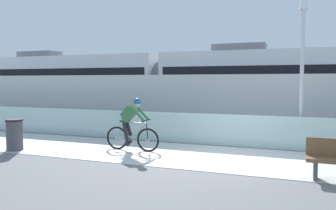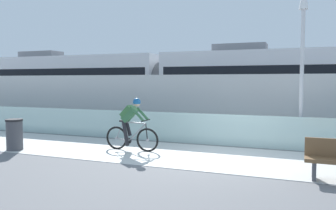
{
  "view_description": "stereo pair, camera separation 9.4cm",
  "coord_description": "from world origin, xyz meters",
  "px_view_note": "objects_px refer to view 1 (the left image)",
  "views": [
    {
      "loc": [
        1.85,
        -9.33,
        2.14
      ],
      "look_at": [
        -2.62,
        2.35,
        1.25
      ],
      "focal_mm": 36.94,
      "sensor_mm": 36.0,
      "label": 1
    },
    {
      "loc": [
        1.94,
        -9.29,
        2.14
      ],
      "look_at": [
        -2.62,
        2.35,
        1.25
      ],
      "focal_mm": 36.94,
      "sensor_mm": 36.0,
      "label": 2
    }
  ],
  "objects_px": {
    "lamp_post_antenna": "(303,43)",
    "cyclist_on_bike": "(132,125)",
    "trash_bin": "(14,135)",
    "tram": "(163,85)"
  },
  "relations": [
    {
      "from": "cyclist_on_bike",
      "to": "lamp_post_antenna",
      "type": "bearing_deg",
      "value": 24.2
    },
    {
      "from": "cyclist_on_bike",
      "to": "trash_bin",
      "type": "relative_size",
      "value": 1.84
    },
    {
      "from": "trash_bin",
      "to": "lamp_post_antenna",
      "type": "bearing_deg",
      "value": 22.64
    },
    {
      "from": "lamp_post_antenna",
      "to": "cyclist_on_bike",
      "type": "bearing_deg",
      "value": -155.8
    },
    {
      "from": "tram",
      "to": "cyclist_on_bike",
      "type": "xyz_separation_m",
      "value": [
        1.71,
        -6.85,
        -1.09
      ]
    },
    {
      "from": "cyclist_on_bike",
      "to": "trash_bin",
      "type": "height_order",
      "value": "cyclist_on_bike"
    },
    {
      "from": "tram",
      "to": "trash_bin",
      "type": "xyz_separation_m",
      "value": [
        -1.66,
        -8.1,
        -1.41
      ]
    },
    {
      "from": "cyclist_on_bike",
      "to": "lamp_post_antenna",
      "type": "height_order",
      "value": "lamp_post_antenna"
    },
    {
      "from": "lamp_post_antenna",
      "to": "trash_bin",
      "type": "distance_m",
      "value": 9.27
    },
    {
      "from": "trash_bin",
      "to": "tram",
      "type": "bearing_deg",
      "value": 78.45
    }
  ]
}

